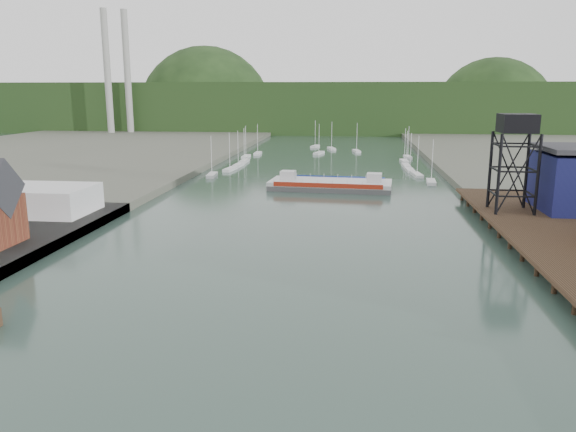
# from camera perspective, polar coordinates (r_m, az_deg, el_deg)

# --- Properties ---
(ground) EXTENTS (600.00, 600.00, 0.00)m
(ground) POSITION_cam_1_polar(r_m,az_deg,el_deg) (44.04, -5.84, -17.08)
(ground) COLOR #294036
(ground) RESTS_ON ground
(east_pier) EXTENTS (14.00, 70.00, 2.45)m
(east_pier) POSITION_cam_1_polar(r_m,az_deg,el_deg) (89.31, 24.92, -1.45)
(east_pier) COLOR black
(east_pier) RESTS_ON ground
(white_shed) EXTENTS (18.00, 12.00, 4.50)m
(white_shed) POSITION_cam_1_polar(r_m,az_deg,el_deg) (103.50, -24.12, 1.52)
(white_shed) COLOR silver
(white_shed) RESTS_ON west_quay
(lift_tower) EXTENTS (6.50, 6.50, 16.00)m
(lift_tower) POSITION_cam_1_polar(r_m,az_deg,el_deg) (99.09, 22.24, 8.14)
(lift_tower) COLOR black
(lift_tower) RESTS_ON east_pier
(marina_sailboats) EXTENTS (57.71, 92.65, 0.90)m
(marina_sailboats) POSITION_cam_1_polar(r_m,az_deg,el_deg) (177.28, 3.78, 5.63)
(marina_sailboats) COLOR silver
(marina_sailboats) RESTS_ON ground
(smokestacks) EXTENTS (11.20, 8.20, 60.00)m
(smokestacks) POSITION_cam_1_polar(r_m,az_deg,el_deg) (293.26, -16.93, 13.68)
(smokestacks) COLOR #9D9D98
(smokestacks) RESTS_ON ground
(distant_hills) EXTENTS (500.00, 120.00, 80.00)m
(distant_hills) POSITION_cam_1_polar(r_m,az_deg,el_deg) (339.09, 4.51, 10.63)
(distant_hills) COLOR black
(distant_hills) RESTS_ON ground
(chain_ferry) EXTENTS (27.96, 13.06, 3.91)m
(chain_ferry) POSITION_cam_1_polar(r_m,az_deg,el_deg) (127.31, 4.32, 3.23)
(chain_ferry) COLOR #515154
(chain_ferry) RESTS_ON ground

